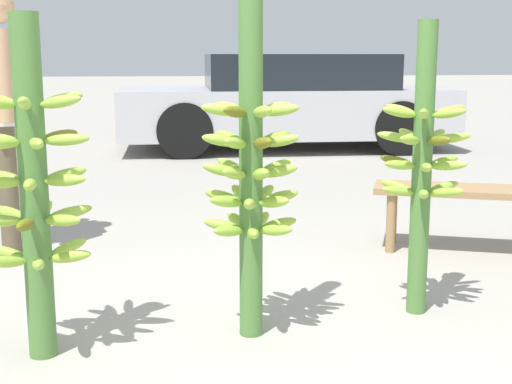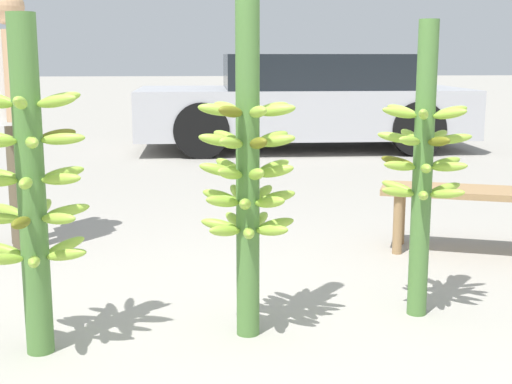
% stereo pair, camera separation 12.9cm
% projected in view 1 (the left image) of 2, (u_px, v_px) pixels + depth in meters
% --- Properties ---
extents(ground_plane, '(80.00, 80.00, 0.00)m').
position_uv_depth(ground_plane, '(248.00, 360.00, 2.93)').
color(ground_plane, '#9E998E').
extents(banana_stalk_left, '(0.48, 0.48, 1.39)m').
position_uv_depth(banana_stalk_left, '(34.00, 186.00, 2.84)').
color(banana_stalk_left, '#4C7A38').
rests_on(banana_stalk_left, ground_plane).
extents(banana_stalk_center, '(0.43, 0.43, 1.66)m').
position_uv_depth(banana_stalk_center, '(251.00, 158.00, 3.05)').
color(banana_stalk_center, '#4C7A38').
rests_on(banana_stalk_center, ground_plane).
extents(banana_stalk_right, '(0.43, 0.43, 1.39)m').
position_uv_depth(banana_stalk_right, '(422.00, 163.00, 3.34)').
color(banana_stalk_right, '#4C7A38').
rests_on(banana_stalk_right, ground_plane).
extents(vendor_person, '(0.28, 0.60, 1.63)m').
position_uv_depth(vendor_person, '(2.00, 96.00, 4.42)').
color(vendor_person, brown).
rests_on(vendor_person, ground_plane).
extents(market_bench, '(1.31, 0.76, 0.41)m').
position_uv_depth(market_bench, '(476.00, 198.00, 4.46)').
color(market_bench, '#99754C').
rests_on(market_bench, ground_plane).
extents(parked_car, '(4.31, 1.89, 1.24)m').
position_uv_depth(parked_car, '(287.00, 102.00, 9.45)').
color(parked_car, '#B7B7BC').
rests_on(parked_car, ground_plane).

